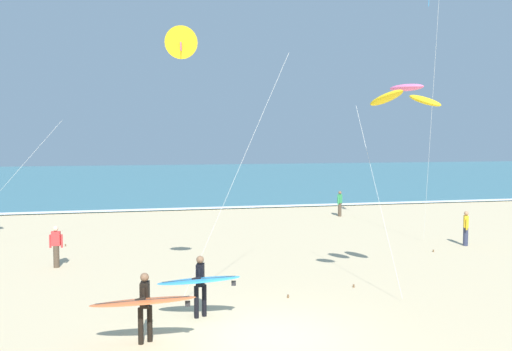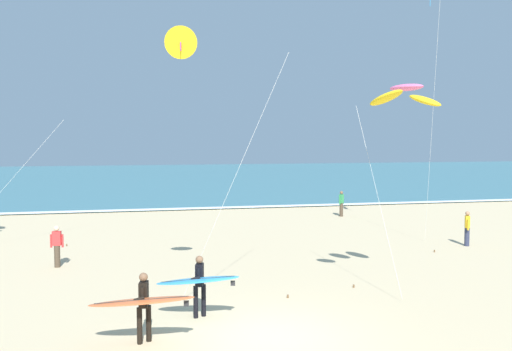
% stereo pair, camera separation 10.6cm
% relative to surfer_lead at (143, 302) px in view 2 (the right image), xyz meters
% --- Properties ---
extents(ground_plane, '(160.00, 160.00, 0.00)m').
position_rel_surfer_lead_xyz_m(ground_plane, '(3.05, -0.14, -1.05)').
color(ground_plane, '#D1BA8E').
extents(ocean_water, '(160.00, 60.00, 0.08)m').
position_rel_surfer_lead_xyz_m(ocean_water, '(3.05, 53.70, -1.01)').
color(ocean_water, teal).
rests_on(ocean_water, ground).
extents(shoreline_foam, '(160.00, 0.95, 0.01)m').
position_rel_surfer_lead_xyz_m(shoreline_foam, '(3.05, 24.00, -0.96)').
color(shoreline_foam, white).
rests_on(shoreline_foam, ocean_water).
extents(surfer_lead, '(2.52, 1.07, 1.71)m').
position_rel_surfer_lead_xyz_m(surfer_lead, '(0.00, 0.00, 0.00)').
color(surfer_lead, black).
rests_on(surfer_lead, ground).
extents(surfer_trailing, '(2.31, 1.16, 1.71)m').
position_rel_surfer_lead_xyz_m(surfer_trailing, '(1.49, 1.58, -0.00)').
color(surfer_trailing, black).
rests_on(surfer_trailing, ground).
extents(kite_delta_golden_near, '(3.69, 0.73, 8.20)m').
position_rel_surfer_lead_xyz_m(kite_delta_golden_near, '(1.23, 3.42, 6.61)').
color(kite_delta_golden_near, yellow).
rests_on(kite_delta_golden_near, ground).
extents(kite_arc_rose_high, '(2.61, 2.81, 6.48)m').
position_rel_surfer_lead_xyz_m(kite_arc_rose_high, '(7.61, 1.84, 5.09)').
color(kite_arc_rose_high, yellow).
rests_on(kite_arc_rose_high, ground).
extents(bystander_green_top, '(0.40, 0.35, 1.59)m').
position_rel_surfer_lead_xyz_m(bystander_green_top, '(12.19, 18.86, -0.24)').
color(bystander_green_top, '#4C3D2D').
rests_on(bystander_green_top, ground).
extents(bystander_yellow_top, '(0.29, 0.46, 1.59)m').
position_rel_surfer_lead_xyz_m(bystander_yellow_top, '(14.44, 8.95, -0.24)').
color(bystander_yellow_top, '#2D334C').
rests_on(bystander_yellow_top, ground).
extents(bystander_red_top, '(0.50, 0.22, 1.59)m').
position_rel_surfer_lead_xyz_m(bystander_red_top, '(-3.17, 8.59, -0.24)').
color(bystander_red_top, '#4C3D2D').
rests_on(bystander_red_top, ground).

